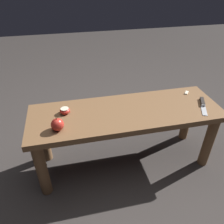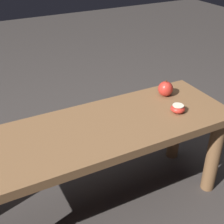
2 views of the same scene
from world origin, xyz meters
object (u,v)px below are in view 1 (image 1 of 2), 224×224
Objects in this scene: apple_whole at (57,125)px; apple_cut at (65,111)px; wooden_bench at (126,121)px; knife at (203,104)px.

apple_cut is (-0.05, -0.17, -0.02)m from apple_whole.
knife is at bearing 175.19° from wooden_bench.
apple_whole reaches higher than knife.
wooden_bench is 14.99× the size of apple_whole.
knife is 1.01m from apple_whole.
apple_whole is 1.28× the size of apple_cut.
wooden_bench is 0.56m from knife.
wooden_bench is 0.43m from apple_cut.
apple_whole reaches higher than wooden_bench.
wooden_bench is at bearing -69.89° from knife.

